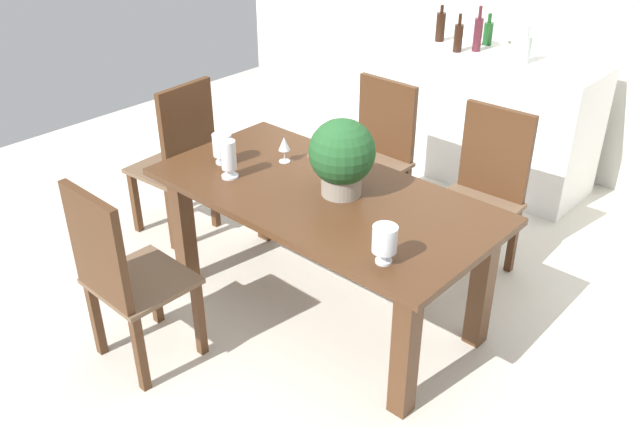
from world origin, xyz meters
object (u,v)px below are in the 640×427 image
(wine_glass, at_px, (284,145))
(dining_table, at_px, (323,213))
(crystal_vase_left, at_px, (222,146))
(wine_bottle_amber, at_px, (488,33))
(crystal_vase_center_near, at_px, (385,240))
(crystal_vase_right, at_px, (229,157))
(flower_centerpiece, at_px, (342,155))
(wine_bottle_dark, at_px, (525,49))
(chair_far_right, at_px, (485,185))
(chair_far_left, at_px, (375,148))
(kitchen_counter, at_px, (494,119))
(chair_near_left, at_px, (120,272))
(wine_bottle_green, at_px, (458,37))
(wine_bottle_tall, at_px, (478,34))
(chair_head_end, at_px, (180,155))
(wine_bottle_clear, at_px, (441,26))

(wine_glass, bearing_deg, dining_table, -16.96)
(crystal_vase_left, height_order, wine_bottle_amber, wine_bottle_amber)
(wine_bottle_amber, bearing_deg, wine_glass, -90.45)
(crystal_vase_center_near, distance_m, wine_bottle_amber, 2.77)
(crystal_vase_right, bearing_deg, crystal_vase_center_near, -5.09)
(flower_centerpiece, bearing_deg, wine_bottle_dark, 91.32)
(chair_far_right, relative_size, chair_far_left, 1.03)
(chair_far_left, height_order, kitchen_counter, chair_far_left)
(kitchen_counter, relative_size, wine_bottle_dark, 5.65)
(chair_far_right, relative_size, crystal_vase_center_near, 5.69)
(chair_near_left, distance_m, crystal_vase_right, 0.82)
(crystal_vase_left, height_order, wine_bottle_green, wine_bottle_green)
(kitchen_counter, bearing_deg, crystal_vase_right, -97.99)
(dining_table, relative_size, chair_far_left, 1.87)
(crystal_vase_left, xyz_separation_m, wine_glass, (0.24, 0.24, 0.00))
(wine_bottle_dark, height_order, wine_bottle_tall, wine_bottle_tall)
(dining_table, height_order, chair_head_end, chair_head_end)
(wine_glass, distance_m, kitchen_counter, 2.02)
(chair_far_right, distance_m, flower_centerpiece, 1.06)
(flower_centerpiece, height_order, wine_bottle_tall, wine_bottle_tall)
(chair_near_left, distance_m, wine_bottle_dark, 3.08)
(chair_far_right, bearing_deg, crystal_vase_center_near, -82.69)
(chair_far_left, height_order, flower_centerpiece, flower_centerpiece)
(crystal_vase_right, xyz_separation_m, wine_bottle_green, (0.03, 2.17, 0.20))
(chair_near_left, height_order, crystal_vase_left, chair_near_left)
(crystal_vase_center_near, height_order, wine_glass, crystal_vase_center_near)
(crystal_vase_center_near, bearing_deg, flower_centerpiece, 146.90)
(chair_head_end, height_order, wine_bottle_clear, wine_bottle_clear)
(chair_far_left, xyz_separation_m, wine_glass, (0.01, -0.86, 0.31))
(crystal_vase_right, relative_size, kitchen_counter, 0.15)
(chair_head_end, height_order, wine_glass, chair_head_end)
(crystal_vase_right, relative_size, wine_bottle_clear, 0.78)
(wine_glass, bearing_deg, wine_bottle_green, 91.58)
(wine_glass, bearing_deg, crystal_vase_right, -103.79)
(wine_glass, xyz_separation_m, wine_bottle_clear, (-0.30, 1.99, 0.22))
(wine_bottle_green, xyz_separation_m, wine_bottle_amber, (0.07, 0.31, -0.02))
(wine_glass, height_order, wine_bottle_green, wine_bottle_green)
(kitchen_counter, bearing_deg, flower_centerpiece, -83.31)
(chair_head_end, relative_size, kitchen_counter, 0.73)
(crystal_vase_center_near, distance_m, wine_bottle_green, 2.52)
(dining_table, xyz_separation_m, wine_glass, (-0.40, 0.12, 0.23))
(crystal_vase_center_near, bearing_deg, wine_bottle_clear, 118.75)
(wine_glass, bearing_deg, kitchen_counter, 83.01)
(crystal_vase_right, distance_m, wine_bottle_tall, 2.29)
(chair_near_left, distance_m, wine_bottle_amber, 3.27)
(chair_far_right, xyz_separation_m, wine_bottle_dark, (-0.37, 1.06, 0.51))
(crystal_vase_right, relative_size, wine_bottle_amber, 0.91)
(flower_centerpiece, distance_m, wine_bottle_clear, 2.21)
(dining_table, distance_m, chair_head_end, 1.22)
(wine_bottle_green, bearing_deg, wine_bottle_dark, 8.44)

